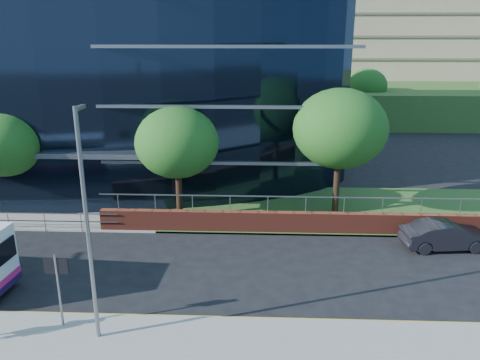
{
  "coord_description": "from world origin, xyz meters",
  "views": [
    {
      "loc": [
        11.51,
        -15.92,
        10.16
      ],
      "look_at": [
        10.5,
        8.0,
        2.74
      ],
      "focal_mm": 35.0,
      "sensor_mm": 36.0,
      "label": 1
    }
  ],
  "objects_px": {
    "tree_far_c": "(177,143)",
    "streetlight_east": "(87,221)",
    "tree_dist_e": "(367,86)",
    "parked_car": "(446,235)",
    "street_sign": "(57,275)",
    "tree_far_b": "(5,145)",
    "tree_far_d": "(340,129)"
  },
  "relations": [
    {
      "from": "tree_far_c",
      "to": "streetlight_east",
      "type": "distance_m",
      "value": 11.22
    },
    {
      "from": "tree_dist_e",
      "to": "parked_car",
      "type": "bearing_deg",
      "value": -95.36
    },
    {
      "from": "street_sign",
      "to": "tree_dist_e",
      "type": "bearing_deg",
      "value": 64.88
    },
    {
      "from": "tree_far_c",
      "to": "streetlight_east",
      "type": "xyz_separation_m",
      "value": [
        -1.0,
        -11.17,
        -0.1
      ]
    },
    {
      "from": "tree_far_b",
      "to": "tree_far_c",
      "type": "distance_m",
      "value": 10.02
    },
    {
      "from": "tree_far_c",
      "to": "tree_far_d",
      "type": "relative_size",
      "value": 0.87
    },
    {
      "from": "tree_far_b",
      "to": "streetlight_east",
      "type": "relative_size",
      "value": 0.76
    },
    {
      "from": "streetlight_east",
      "to": "parked_car",
      "type": "height_order",
      "value": "streetlight_east"
    },
    {
      "from": "street_sign",
      "to": "streetlight_east",
      "type": "distance_m",
      "value": 2.8
    },
    {
      "from": "tree_far_b",
      "to": "tree_far_c",
      "type": "height_order",
      "value": "tree_far_c"
    },
    {
      "from": "tree_far_b",
      "to": "parked_car",
      "type": "xyz_separation_m",
      "value": [
        23.78,
        -3.75,
        -3.5
      ]
    },
    {
      "from": "tree_dist_e",
      "to": "tree_far_b",
      "type": "bearing_deg",
      "value": -131.52
    },
    {
      "from": "tree_far_d",
      "to": "tree_far_c",
      "type": "bearing_deg",
      "value": -173.66
    },
    {
      "from": "tree_far_d",
      "to": "streetlight_east",
      "type": "xyz_separation_m",
      "value": [
        -10.0,
        -12.17,
        -0.75
      ]
    },
    {
      "from": "street_sign",
      "to": "streetlight_east",
      "type": "relative_size",
      "value": 0.35
    },
    {
      "from": "tree_far_b",
      "to": "streetlight_east",
      "type": "bearing_deg",
      "value": -52.37
    },
    {
      "from": "tree_far_b",
      "to": "tree_dist_e",
      "type": "distance_m",
      "value": 40.74
    },
    {
      "from": "tree_far_c",
      "to": "street_sign",
      "type": "bearing_deg",
      "value": -103.29
    },
    {
      "from": "street_sign",
      "to": "parked_car",
      "type": "distance_m",
      "value": 17.92
    },
    {
      "from": "streetlight_east",
      "to": "parked_car",
      "type": "bearing_deg",
      "value": 28.19
    },
    {
      "from": "tree_dist_e",
      "to": "streetlight_east",
      "type": "distance_m",
      "value": 45.85
    },
    {
      "from": "tree_far_d",
      "to": "parked_car",
      "type": "bearing_deg",
      "value": -41.62
    },
    {
      "from": "tree_far_d",
      "to": "parked_car",
      "type": "xyz_separation_m",
      "value": [
        4.78,
        -4.25,
        -4.48
      ]
    },
    {
      "from": "tree_dist_e",
      "to": "parked_car",
      "type": "height_order",
      "value": "tree_dist_e"
    },
    {
      "from": "parked_car",
      "to": "tree_far_d",
      "type": "bearing_deg",
      "value": 42.73
    },
    {
      "from": "tree_far_b",
      "to": "tree_dist_e",
      "type": "xyz_separation_m",
      "value": [
        27.0,
        30.5,
        0.33
      ]
    },
    {
      "from": "tree_dist_e",
      "to": "parked_car",
      "type": "distance_m",
      "value": 34.61
    },
    {
      "from": "street_sign",
      "to": "tree_far_c",
      "type": "bearing_deg",
      "value": 76.71
    },
    {
      "from": "street_sign",
      "to": "tree_far_b",
      "type": "relative_size",
      "value": 0.46
    },
    {
      "from": "tree_far_b",
      "to": "parked_car",
      "type": "relative_size",
      "value": 1.41
    },
    {
      "from": "parked_car",
      "to": "streetlight_east",
      "type": "bearing_deg",
      "value": 112.53
    },
    {
      "from": "street_sign",
      "to": "tree_far_b",
      "type": "distance_m",
      "value": 13.54
    }
  ]
}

